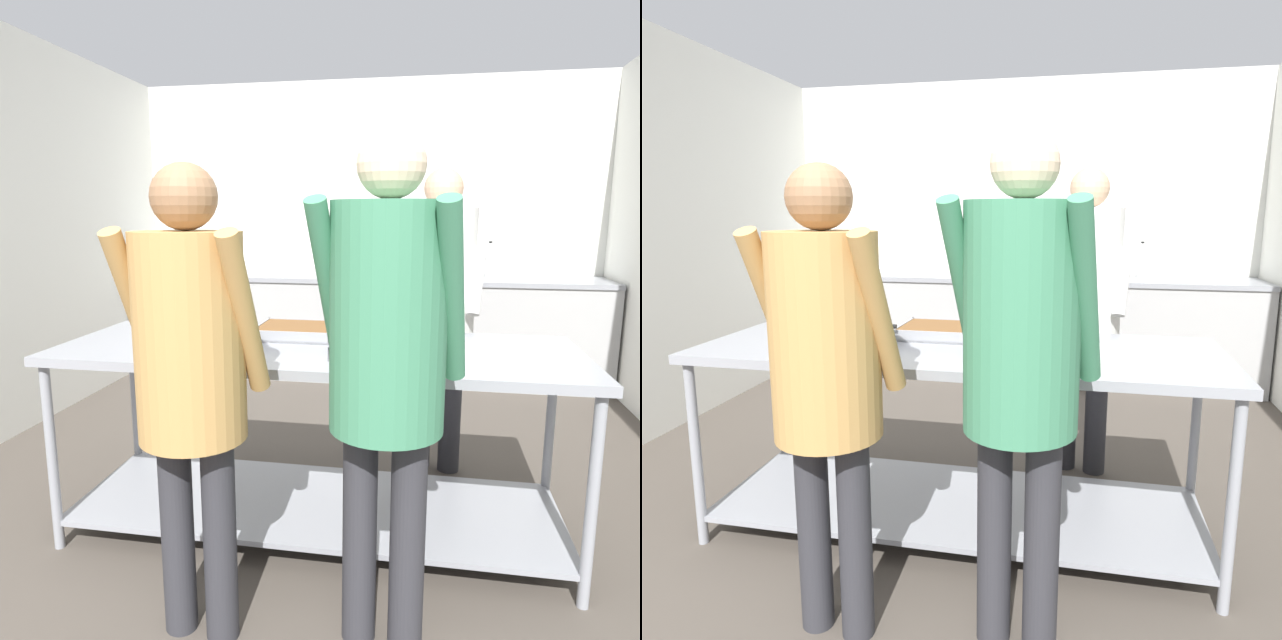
# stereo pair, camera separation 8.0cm
# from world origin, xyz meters

# --- Properties ---
(wall_rear) EXTENTS (4.33, 0.06, 2.65)m
(wall_rear) POSITION_xyz_m (0.00, 4.27, 1.32)
(wall_rear) COLOR silver
(wall_rear) RESTS_ON ground_plane
(wall_left) EXTENTS (0.06, 4.39, 2.65)m
(wall_left) POSITION_xyz_m (-2.14, 2.14, 1.32)
(wall_left) COLOR silver
(wall_left) RESTS_ON ground_plane
(back_counter) EXTENTS (4.17, 0.65, 0.92)m
(back_counter) POSITION_xyz_m (-0.00, 3.90, 0.46)
(back_counter) COLOR #A8A8A8
(back_counter) RESTS_ON ground_plane
(serving_counter) EXTENTS (2.29, 0.83, 0.88)m
(serving_counter) POSITION_xyz_m (0.08, 1.30, 0.60)
(serving_counter) COLOR gray
(serving_counter) RESTS_ON ground_plane
(sauce_pan) EXTENTS (0.45, 0.31, 0.09)m
(sauce_pan) POSITION_xyz_m (-0.49, 1.29, 0.93)
(sauce_pan) COLOR gray
(sauce_pan) RESTS_ON serving_counter
(serving_tray_vegetables) EXTENTS (0.38, 0.33, 0.05)m
(serving_tray_vegetables) POSITION_xyz_m (-0.05, 1.49, 0.91)
(serving_tray_vegetables) COLOR gray
(serving_tray_vegetables) RESTS_ON serving_counter
(serving_tray_roast) EXTENTS (0.41, 0.31, 0.05)m
(serving_tray_roast) POSITION_xyz_m (0.38, 1.20, 0.91)
(serving_tray_roast) COLOR gray
(serving_tray_roast) RESTS_ON serving_counter
(plate_stack) EXTENTS (0.26, 0.26, 0.07)m
(plate_stack) POSITION_xyz_m (0.75, 1.06, 0.92)
(plate_stack) COLOR white
(plate_stack) RESTS_ON serving_counter
(guest_serving_left) EXTENTS (0.51, 0.40, 1.71)m
(guest_serving_left) POSITION_xyz_m (0.44, 0.62, 1.06)
(guest_serving_left) COLOR #2D2D33
(guest_serving_left) RESTS_ON ground_plane
(guest_serving_right) EXTENTS (0.47, 0.36, 1.62)m
(guest_serving_right) POSITION_xyz_m (-0.19, 0.56, 1.00)
(guest_serving_right) COLOR #2D2D33
(guest_serving_right) RESTS_ON ground_plane
(cook_behind_counter) EXTENTS (0.53, 0.42, 1.70)m
(cook_behind_counter) POSITION_xyz_m (0.64, 2.06, 1.05)
(cook_behind_counter) COLOR #2D2D33
(cook_behind_counter) RESTS_ON ground_plane
(water_bottle) EXTENTS (0.07, 0.07, 0.32)m
(water_bottle) POSITION_xyz_m (1.10, 3.90, 1.06)
(water_bottle) COLOR silver
(water_bottle) RESTS_ON back_counter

